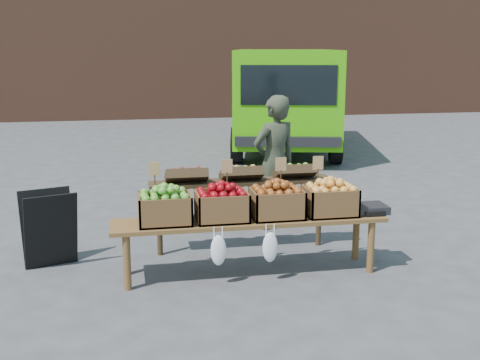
{
  "coord_description": "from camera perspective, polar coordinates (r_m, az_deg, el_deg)",
  "views": [
    {
      "loc": [
        -0.7,
        -6.03,
        2.22
      ],
      "look_at": [
        0.46,
        0.05,
        0.85
      ],
      "focal_mm": 45.0,
      "sensor_mm": 36.0,
      "label": 1
    }
  ],
  "objects": [
    {
      "name": "delivery_van",
      "position": [
        13.11,
        4.22,
        7.48
      ],
      "size": [
        3.25,
        5.2,
        2.16
      ],
      "primitive_type": null,
      "rotation": [
        0.0,
        0.0,
        -0.23
      ],
      "color": "#3EA808",
      "rests_on": "ground"
    },
    {
      "name": "back_table",
      "position": [
        6.63,
        0.1,
        -2.36
      ],
      "size": [
        2.1,
        0.44,
        1.04
      ],
      "primitive_type": null,
      "color": "#362817",
      "rests_on": "ground"
    },
    {
      "name": "chalkboard_sign",
      "position": [
        6.49,
        -17.64,
        -4.4
      ],
      "size": [
        0.59,
        0.44,
        0.8
      ],
      "primitive_type": null,
      "rotation": [
        0.0,
        0.0,
        0.31
      ],
      "color": "black",
      "rests_on": "ground"
    },
    {
      "name": "crate_golden_apples",
      "position": [
        5.78,
        -7.13,
        -2.74
      ],
      "size": [
        0.5,
        0.4,
        0.28
      ],
      "primitive_type": null,
      "color": "#36851C",
      "rests_on": "display_bench"
    },
    {
      "name": "ground",
      "position": [
        6.46,
        -3.93,
        -7.63
      ],
      "size": [
        80.0,
        80.0,
        0.0
      ],
      "primitive_type": "plane",
      "color": "#454548"
    },
    {
      "name": "crate_red_apples",
      "position": [
        5.95,
        3.51,
        -2.23
      ],
      "size": [
        0.5,
        0.4,
        0.28
      ],
      "primitive_type": null,
      "color": "brown",
      "rests_on": "display_bench"
    },
    {
      "name": "vendor",
      "position": [
        7.41,
        3.3,
        1.67
      ],
      "size": [
        0.71,
        0.59,
        1.66
      ],
      "primitive_type": "imported",
      "rotation": [
        0.0,
        0.0,
        3.52
      ],
      "color": "#313727",
      "rests_on": "ground"
    },
    {
      "name": "crate_green_apples",
      "position": [
        6.1,
        8.52,
        -1.97
      ],
      "size": [
        0.5,
        0.4,
        0.28
      ],
      "primitive_type": null,
      "color": "gold",
      "rests_on": "display_bench"
    },
    {
      "name": "display_bench",
      "position": [
        6.01,
        0.89,
        -6.28
      ],
      "size": [
        2.7,
        0.56,
        0.57
      ],
      "primitive_type": null,
      "color": "brown",
      "rests_on": "ground"
    },
    {
      "name": "crate_russet_pears",
      "position": [
        5.84,
        -1.74,
        -2.49
      ],
      "size": [
        0.5,
        0.4,
        0.28
      ],
      "primitive_type": null,
      "color": "#620510",
      "rests_on": "display_bench"
    },
    {
      "name": "weighing_scale",
      "position": [
        6.28,
        12.16,
        -2.65
      ],
      "size": [
        0.34,
        0.3,
        0.08
      ],
      "primitive_type": "cube",
      "color": "black",
      "rests_on": "display_bench"
    }
  ]
}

